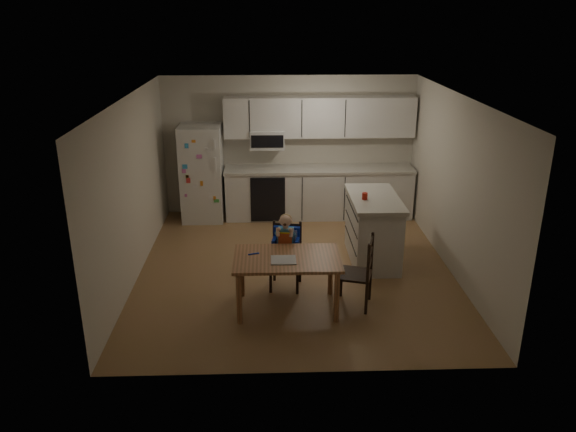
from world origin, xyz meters
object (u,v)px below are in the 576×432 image
at_px(kitchen_island, 373,229).
at_px(chair_booster, 286,243).
at_px(red_cup, 365,196).
at_px(chair_side, 362,268).
at_px(dining_table, 287,264).
at_px(refrigerator, 202,173).

xyz_separation_m(kitchen_island, chair_booster, (-1.32, -0.80, 0.13)).
xyz_separation_m(red_cup, chair_side, (-0.22, -1.29, -0.52)).
relative_size(red_cup, chair_side, 0.10).
xyz_separation_m(red_cup, dining_table, (-1.17, -1.32, -0.44)).
distance_m(chair_booster, chair_side, 1.11).
bearing_deg(red_cup, dining_table, -131.53).
distance_m(dining_table, chair_booster, 0.61).
height_order(dining_table, chair_booster, chair_booster).
height_order(refrigerator, chair_side, refrigerator).
relative_size(refrigerator, red_cup, 17.14).
relative_size(dining_table, chair_side, 1.39).
bearing_deg(kitchen_island, refrigerator, 145.44).
xyz_separation_m(kitchen_island, dining_table, (-1.33, -1.42, 0.11)).
height_order(red_cup, dining_table, red_cup).
height_order(kitchen_island, chair_side, kitchen_island).
bearing_deg(red_cup, chair_booster, -148.79).
xyz_separation_m(refrigerator, kitchen_island, (2.72, -1.87, -0.35)).
distance_m(kitchen_island, chair_side, 1.45).
distance_m(refrigerator, chair_booster, 3.03).
bearing_deg(red_cup, chair_side, -99.83).
distance_m(kitchen_island, dining_table, 1.95).
relative_size(kitchen_island, chair_booster, 1.28).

